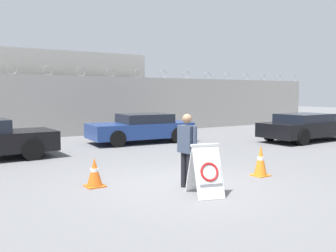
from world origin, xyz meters
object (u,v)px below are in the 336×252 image
barricade_sign (206,170)px  traffic_cone_near (95,172)px  security_guard (187,147)px  parked_car_rear_sedan (141,128)px  traffic_cone_mid (261,161)px  parked_car_far_side (306,127)px

barricade_sign → traffic_cone_near: size_ratio=1.62×
barricade_sign → security_guard: bearing=101.5°
security_guard → traffic_cone_near: bearing=47.8°
traffic_cone_near → parked_car_rear_sedan: 7.63m
security_guard → parked_car_rear_sedan: bearing=-28.2°
security_guard → parked_car_rear_sedan: security_guard is taller
traffic_cone_mid → parked_car_rear_sedan: 7.40m
security_guard → parked_car_far_side: (9.27, 3.83, -0.29)m
traffic_cone_mid → parked_car_far_side: bearing=29.0°
traffic_cone_mid → parked_car_far_side: (6.99, 3.88, 0.23)m
security_guard → traffic_cone_mid: security_guard is taller
security_guard → traffic_cone_mid: (2.28, -0.06, -0.52)m
parked_car_far_side → traffic_cone_near: bearing=-167.7°
barricade_sign → parked_car_rear_sedan: (2.89, 8.06, 0.09)m
parked_car_rear_sedan → security_guard: bearing=73.9°
traffic_cone_near → parked_car_rear_sedan: (4.55, 6.11, 0.30)m
security_guard → traffic_cone_near: 2.18m
barricade_sign → parked_car_rear_sedan: bearing=86.1°
traffic_cone_near → traffic_cone_mid: 4.19m
traffic_cone_near → parked_car_far_side: bearing=13.4°
traffic_cone_mid → parked_car_far_side: size_ratio=0.17×
parked_car_far_side → traffic_cone_mid: bearing=-152.0°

